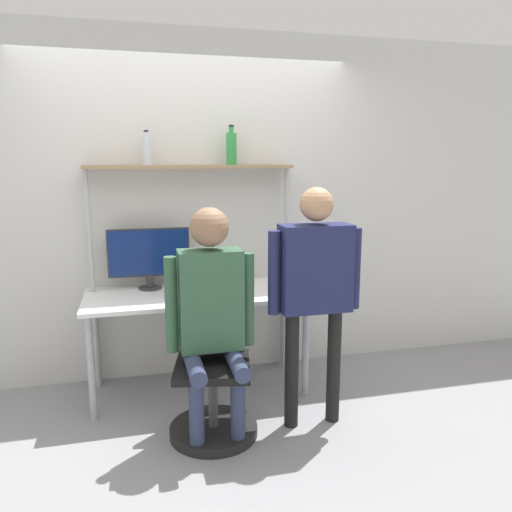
# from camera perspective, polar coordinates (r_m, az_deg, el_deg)

# --- Properties ---
(ground_plane) EXTENTS (12.00, 12.00, 0.00)m
(ground_plane) POSITION_cam_1_polar(r_m,az_deg,el_deg) (3.67, -5.67, -17.23)
(ground_plane) COLOR gray
(wall_back) EXTENTS (8.00, 0.06, 2.70)m
(wall_back) POSITION_cam_1_polar(r_m,az_deg,el_deg) (3.99, -7.62, 5.40)
(wall_back) COLOR silver
(wall_back) RESTS_ON ground_plane
(desk) EXTENTS (1.63, 0.69, 0.76)m
(desk) POSITION_cam_1_polar(r_m,az_deg,el_deg) (3.75, -6.70, -5.41)
(desk) COLOR white
(desk) RESTS_ON ground_plane
(shelf_unit) EXTENTS (1.55, 0.22, 1.69)m
(shelf_unit) POSITION_cam_1_polar(r_m,az_deg,el_deg) (3.83, -7.38, 5.89)
(shelf_unit) COLOR #997A56
(shelf_unit) RESTS_ON ground_plane
(monitor) EXTENTS (0.61, 0.18, 0.46)m
(monitor) POSITION_cam_1_polar(r_m,az_deg,el_deg) (3.84, -12.13, 0.09)
(monitor) COLOR #333338
(monitor) RESTS_ON desk
(laptop) EXTENTS (0.32, 0.23, 0.23)m
(laptop) POSITION_cam_1_polar(r_m,az_deg,el_deg) (3.58, -7.34, -3.76)
(laptop) COLOR #BCBCC1
(laptop) RESTS_ON desk
(cell_phone) EXTENTS (0.07, 0.15, 0.01)m
(cell_phone) POSITION_cam_1_polar(r_m,az_deg,el_deg) (3.56, -3.22, -4.77)
(cell_phone) COLOR black
(cell_phone) RESTS_ON desk
(office_chair) EXTENTS (0.56, 0.56, 0.94)m
(office_chair) POSITION_cam_1_polar(r_m,az_deg,el_deg) (3.30, -4.93, -14.93)
(office_chair) COLOR black
(office_chair) RESTS_ON ground_plane
(person_seated) EXTENTS (0.55, 0.48, 1.45)m
(person_seated) POSITION_cam_1_polar(r_m,az_deg,el_deg) (3.05, -5.13, -5.56)
(person_seated) COLOR #2D3856
(person_seated) RESTS_ON ground_plane
(person_standing) EXTENTS (0.62, 0.21, 1.57)m
(person_standing) POSITION_cam_1_polar(r_m,az_deg,el_deg) (3.18, 6.75, -2.45)
(person_standing) COLOR black
(person_standing) RESTS_ON ground_plane
(bottle_green) EXTENTS (0.08, 0.08, 0.30)m
(bottle_green) POSITION_cam_1_polar(r_m,az_deg,el_deg) (3.87, -2.83, 12.23)
(bottle_green) COLOR #2D8C3F
(bottle_green) RESTS_ON shelf_unit
(bottle_clear) EXTENTS (0.07, 0.07, 0.25)m
(bottle_clear) POSITION_cam_1_polar(r_m,az_deg,el_deg) (3.80, -12.38, 11.71)
(bottle_clear) COLOR silver
(bottle_clear) RESTS_ON shelf_unit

